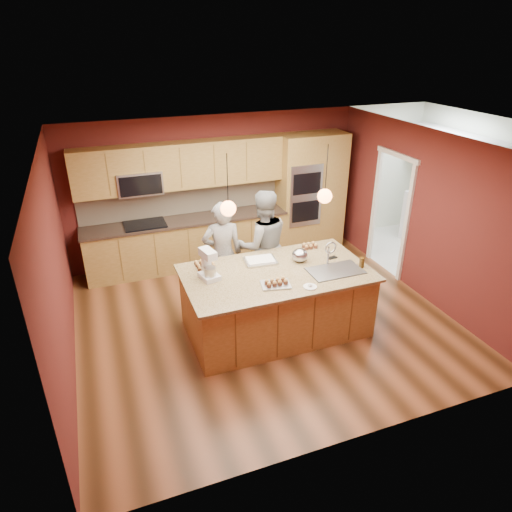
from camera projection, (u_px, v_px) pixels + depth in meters
name	position (u px, v px, depth m)	size (l,w,h in m)	color
floor	(263.00, 319.00, 7.07)	(5.50, 5.50, 0.00)	#412612
ceiling	(265.00, 144.00, 5.87)	(5.50, 5.50, 0.00)	silver
wall_back	(215.00, 189.00, 8.57)	(5.50, 5.50, 0.00)	#561B18
wall_front	(360.00, 339.00, 4.37)	(5.50, 5.50, 0.00)	#561B18
wall_left	(56.00, 272.00, 5.60)	(5.00, 5.00, 0.00)	#561B18
wall_right	(423.00, 215.00, 7.34)	(5.00, 5.00, 0.00)	#561B18
cabinet_run	(184.00, 216.00, 8.30)	(3.74, 0.64, 2.30)	olive
oven_column	(310.00, 193.00, 8.98)	(1.30, 0.62, 2.30)	olive
doorway_trim	(390.00, 216.00, 8.13)	(0.08, 1.11, 2.20)	white
laundry_room	(456.00, 153.00, 8.58)	(2.60, 2.70, 2.70)	beige
pendant_left	(228.00, 208.00, 5.73)	(0.20, 0.20, 0.80)	black
pendant_right	(325.00, 196.00, 6.16)	(0.20, 0.20, 0.80)	black
island	(277.00, 300.00, 6.62)	(2.63, 1.47, 1.35)	olive
person_left	(223.00, 255.00, 7.12)	(0.63, 0.42, 1.74)	black
person_right	(262.00, 245.00, 7.31)	(0.89, 0.70, 1.84)	slate
stand_mixer	(209.00, 266.00, 6.17)	(0.28, 0.34, 0.42)	white
sheet_cake	(260.00, 260.00, 6.67)	(0.49, 0.38, 0.05)	silver
cooling_rack	(276.00, 284.00, 6.06)	(0.39, 0.28, 0.02)	#A5A7AC
mixing_bowl	(300.00, 255.00, 6.66)	(0.24, 0.24, 0.20)	#B3B7BB
plate	(310.00, 287.00, 6.02)	(0.18, 0.18, 0.01)	silver
tumbler	(362.00, 262.00, 6.51)	(0.08, 0.08, 0.15)	#3D270B
phone	(332.00, 258.00, 6.80)	(0.15, 0.08, 0.01)	black
cupcakes_left	(205.00, 264.00, 6.55)	(0.28, 0.28, 0.06)	#AF8144
cupcakes_rack	(276.00, 282.00, 6.04)	(0.32, 0.16, 0.07)	#AF8144
cupcakes_right	(310.00, 246.00, 7.11)	(0.24, 0.16, 0.07)	#AF8144
washer	(448.00, 231.00, 8.86)	(0.65, 0.67, 1.05)	white
dryer	(424.00, 217.00, 9.50)	(0.65, 0.67, 1.05)	white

